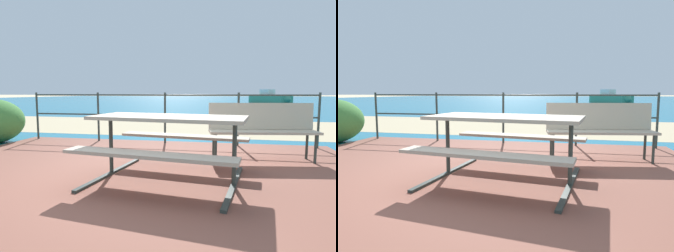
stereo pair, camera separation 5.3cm
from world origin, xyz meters
The scene contains 8 objects.
ground_plane centered at (0.00, 0.00, 0.00)m, with size 240.00×240.00×0.00m, color beige.
patio_paving centered at (0.00, 0.00, 0.03)m, with size 6.40×5.20×0.06m, color brown.
sea_water centered at (0.00, 40.00, 0.01)m, with size 90.00×90.00×0.01m, color teal.
beach_strip centered at (0.00, 5.87, 0.01)m, with size 54.00×4.74×0.01m, color tan.
picnic_table centered at (0.55, -0.15, 0.65)m, with size 2.00×1.79×0.78m.
park_bench centered at (1.78, 1.18, 0.60)m, with size 1.67×0.64×0.89m.
railing_fence centered at (0.00, 2.36, 0.73)m, with size 5.94×0.04×1.05m.
boat_near centered at (5.84, 27.86, 0.51)m, with size 3.86×5.28×1.42m.
Camera 2 is at (1.24, -3.48, 1.11)m, focal length 30.96 mm.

